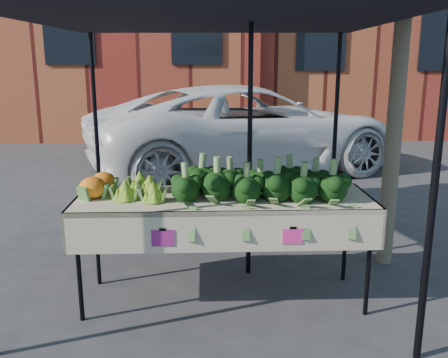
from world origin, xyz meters
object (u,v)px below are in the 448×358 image
table (224,249)px  street_tree (402,36)px  canopy (211,129)px  vehicle (249,9)px

table → street_tree: street_tree is taller
canopy → street_tree: 1.93m
canopy → street_tree: street_tree is taller
vehicle → street_tree: size_ratio=1.29×
canopy → vehicle: 4.58m
table → vehicle: 5.48m
vehicle → street_tree: (1.23, -4.12, -0.64)m
table → street_tree: 2.50m
table → canopy: (-0.12, 0.60, 0.92)m
vehicle → street_tree: vehicle is taller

